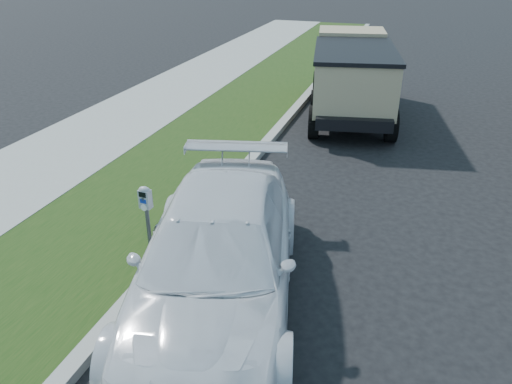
% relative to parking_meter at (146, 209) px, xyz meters
% --- Properties ---
extents(ground, '(120.00, 120.00, 0.00)m').
position_rel_parking_meter_xyz_m(ground, '(2.72, 0.24, -1.10)').
color(ground, black).
rests_on(ground, ground).
extents(streetside, '(6.12, 50.00, 0.15)m').
position_rel_parking_meter_xyz_m(streetside, '(-2.85, 2.24, -1.03)').
color(streetside, gray).
rests_on(streetside, ground).
extents(parking_meter, '(0.20, 0.14, 1.34)m').
position_rel_parking_meter_xyz_m(parking_meter, '(0.00, 0.00, 0.00)').
color(parking_meter, '#3F4247').
rests_on(parking_meter, ground).
extents(white_wagon, '(3.37, 5.68, 1.54)m').
position_rel_parking_meter_xyz_m(white_wagon, '(1.30, -0.32, -0.33)').
color(white_wagon, silver).
rests_on(white_wagon, ground).
extents(dump_truck, '(3.11, 5.93, 2.21)m').
position_rel_parking_meter_xyz_m(dump_truck, '(1.69, 9.12, 0.14)').
color(dump_truck, black).
rests_on(dump_truck, ground).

